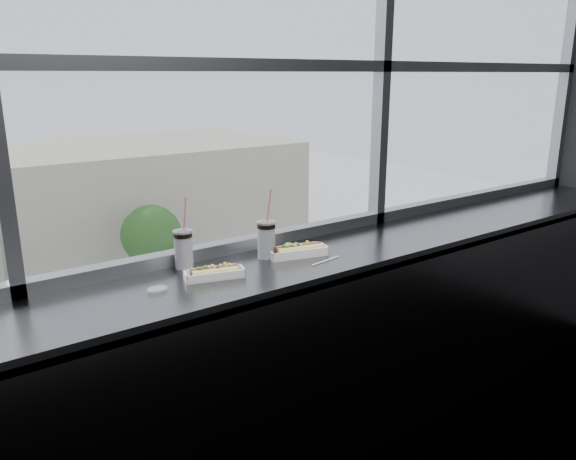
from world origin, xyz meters
TOP-DOWN VIEW (x-y plane):
  - wall_back_lower at (0.00, 1.50)m, footprint 6.00×0.00m
  - counter at (0.00, 1.23)m, footprint 6.00×0.55m
  - counter_fascia at (0.00, 0.97)m, footprint 6.00×0.04m
  - hotdog_tray_left at (-0.26, 1.22)m, footprint 0.27×0.15m
  - hotdog_tray_right at (0.22, 1.25)m, footprint 0.31×0.17m
  - soda_cup_left at (-0.30, 1.42)m, footprint 0.09×0.09m
  - soda_cup_right at (0.08, 1.32)m, footprint 0.09×0.09m
  - loose_straw at (0.28, 1.10)m, footprint 0.19×0.03m
  - wrapper at (-0.53, 1.22)m, footprint 0.09×0.07m
  - car_near_d at (5.25, 17.50)m, footprint 3.59×7.02m
  - car_near_e at (15.86, 17.50)m, footprint 2.68×6.35m
  - car_far_c at (11.41, 25.50)m, footprint 3.36×6.40m
  - pedestrian_c at (4.07, 28.90)m, footprint 0.84×0.63m
  - pedestrian_d at (10.85, 29.68)m, footprint 0.76×1.02m
  - tree_right at (10.86, 29.50)m, footprint 3.59×3.59m

SIDE VIEW (x-z plane):
  - pedestrian_c at x=4.07m, z-range -10.96..-9.07m
  - car_far_c at x=11.41m, z-range -10.94..-8.90m
  - car_near_e at x=15.86m, z-range -10.94..-8.83m
  - car_near_d at x=5.25m, z-range -10.94..-8.70m
  - pedestrian_d at x=10.85m, z-range -10.96..-8.67m
  - tree_right at x=10.86m, z-range -10.00..-4.40m
  - wall_back_lower at x=0.00m, z-range -2.45..3.55m
  - counter_fascia at x=0.00m, z-range 0.03..1.07m
  - counter at x=0.00m, z-range 1.04..1.10m
  - loose_straw at x=0.28m, z-range 1.10..1.11m
  - wrapper at x=-0.53m, z-range 1.10..1.12m
  - hotdog_tray_left at x=-0.26m, z-range 1.09..1.16m
  - hotdog_tray_right at x=0.22m, z-range 1.09..1.16m
  - soda_cup_left at x=-0.30m, z-range 1.03..1.37m
  - soda_cup_right at x=0.08m, z-range 1.03..1.37m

